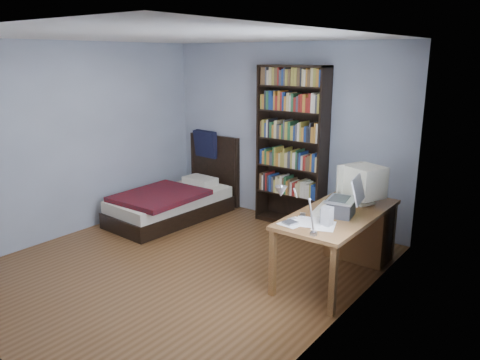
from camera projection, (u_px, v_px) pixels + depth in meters
The scene contains 14 objects.
room at pixel (181, 158), 4.99m from camera, with size 4.20×4.24×2.50m.
desk at pixel (355, 228), 5.32m from camera, with size 0.75×1.62×0.73m.
crt_monitor at pixel (363, 182), 5.12m from camera, with size 0.49×0.45×0.43m.
laptop at pixel (343, 205), 4.74m from camera, with size 0.41×0.40×0.43m.
desk_lamp at pixel (287, 196), 3.96m from camera, with size 0.20×0.45×0.54m.
keyboard at pixel (326, 209), 4.92m from camera, with size 0.20×0.50×0.03m, color beige.
speaker at pixel (327, 216), 4.48m from camera, with size 0.09×0.09×0.19m, color gray.
soda_can at pixel (339, 200), 5.07m from camera, with size 0.07×0.07×0.13m, color #07360D.
mouse at pixel (348, 203), 5.12m from camera, with size 0.06×0.10×0.03m, color silver.
phone_silver at pixel (303, 215), 4.76m from camera, with size 0.05×0.10×0.02m, color #B0AFB4.
phone_grey at pixel (292, 219), 4.65m from camera, with size 0.04×0.08×0.02m, color gray.
external_drive at pixel (290, 223), 4.53m from camera, with size 0.12×0.12×0.02m, color gray.
bookshelf at pixel (292, 147), 6.39m from camera, with size 0.99×0.30×2.20m.
bed at pixel (175, 200), 6.87m from camera, with size 1.02×2.01×1.16m.
Camera 1 is at (3.47, -3.52, 2.32)m, focal length 35.00 mm.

